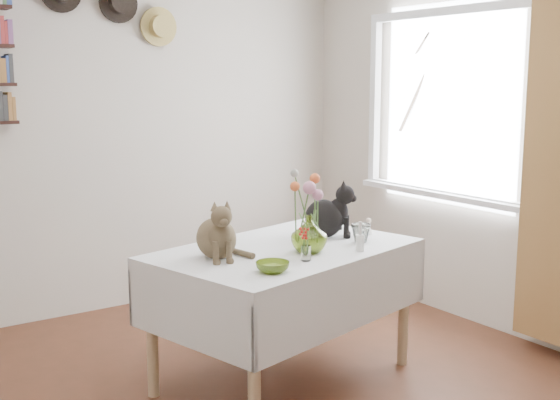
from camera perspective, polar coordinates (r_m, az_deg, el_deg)
room at (r=3.17m, az=-0.04°, el=2.18°), size 4.08×4.58×2.58m
window at (r=5.06m, az=13.41°, el=6.38°), size 0.12×1.52×1.32m
curtain at (r=4.46m, az=21.49°, el=2.39°), size 0.12×0.38×2.10m
dining_table at (r=3.89m, az=0.38°, el=-6.59°), size 1.59×1.22×0.76m
tabby_cat at (r=3.61m, az=-5.22°, el=-2.23°), size 0.28×0.32×0.32m
black_cat at (r=4.11m, az=3.60°, el=-0.67°), size 0.36×0.35×0.33m
flower_vase at (r=3.72m, az=2.38°, el=-2.79°), size 0.22×0.22×0.20m
green_bowl at (r=3.36m, az=-0.60°, el=-5.47°), size 0.17×0.17×0.05m
drinking_glass at (r=4.00m, az=6.58°, el=-2.69°), size 0.15×0.15×0.10m
candlestick at (r=3.78m, az=6.51°, el=-3.36°), size 0.04×0.04×0.16m
berry_jar at (r=3.56m, az=2.14°, el=-3.57°), size 0.05×0.05×0.20m
porcelain_figurine at (r=4.20m, az=7.20°, el=-2.22°), size 0.05×0.05×0.10m
flower_bouquet at (r=3.69m, az=2.26°, el=0.92°), size 0.17×0.12×0.39m
wall_hats at (r=5.17m, az=-13.24°, el=15.02°), size 0.98×0.09×0.48m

